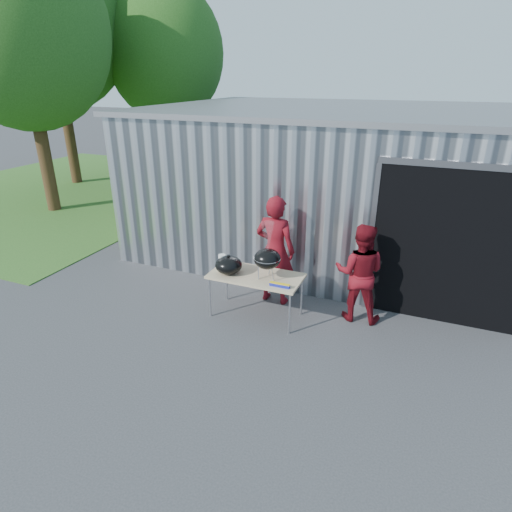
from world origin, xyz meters
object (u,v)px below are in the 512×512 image
at_px(person_cook, 275,250).
at_px(person_bystander, 360,273).
at_px(kettle_grill, 267,254).
at_px(folding_table, 256,277).

xyz_separation_m(person_cook, person_bystander, (1.46, -0.04, -0.14)).
bearing_deg(person_cook, kettle_grill, 102.45).
relative_size(folding_table, person_bystander, 0.91).
height_order(folding_table, person_cook, person_cook).
relative_size(person_cook, person_bystander, 1.17).
relative_size(kettle_grill, person_bystander, 0.57).
xyz_separation_m(folding_table, kettle_grill, (0.21, -0.04, 0.46)).
distance_m(kettle_grill, person_bystander, 1.52).
bearing_deg(person_cook, person_bystander, -178.63).
bearing_deg(folding_table, person_cook, 81.00).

